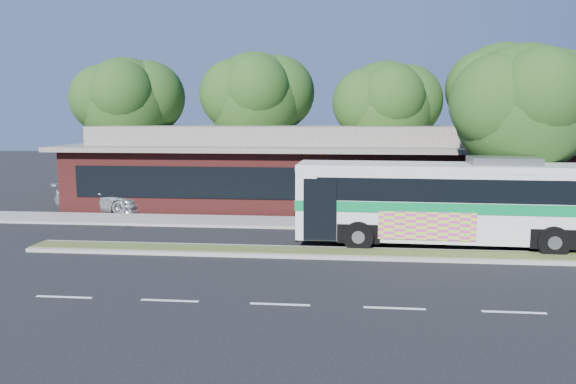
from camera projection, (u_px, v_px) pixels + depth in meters
The scene contains 12 objects.
ground at pixel (382, 260), 19.49m from camera, with size 120.00×120.00×0.00m, color black.
median_strip at pixel (381, 254), 20.08m from camera, with size 26.00×1.10×0.15m, color #455925.
sidewalk at pixel (373, 224), 25.80m from camera, with size 44.00×2.60×0.12m, color gray.
parking_lot at pixel (44, 207), 31.17m from camera, with size 14.00×12.00×0.01m, color black.
plaza_building at pixel (368, 167), 32.02m from camera, with size 33.20×11.20×4.45m.
tree_bg_a at pixel (134, 102), 35.13m from camera, with size 6.47×5.80×8.63m.
tree_bg_b at pixel (262, 98), 35.27m from camera, with size 6.69×6.00×9.00m.
tree_bg_c at pixel (392, 106), 33.54m from camera, with size 6.24×5.60×8.26m.
tree_bg_d at pixel (509, 92), 33.72m from camera, with size 6.91×6.20×9.37m.
transit_bus at pixel (461, 197), 21.29m from camera, with size 12.43×3.21×3.46m.
sedan at pixel (103, 197), 29.75m from camera, with size 2.11×5.20×1.51m, color silver.
sidewalk_tree at pixel (531, 107), 23.50m from camera, with size 6.16×5.53×7.98m.
Camera 1 is at (-1.32, -19.25, 4.92)m, focal length 35.00 mm.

